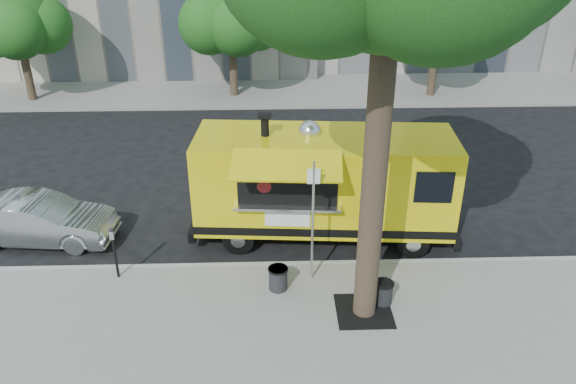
% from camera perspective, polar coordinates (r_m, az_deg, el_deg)
% --- Properties ---
extents(ground, '(120.00, 120.00, 0.00)m').
position_cam_1_polar(ground, '(14.71, -4.11, -5.71)').
color(ground, black).
rests_on(ground, ground).
extents(sidewalk, '(60.00, 6.00, 0.15)m').
position_cam_1_polar(sidewalk, '(11.52, -4.77, -16.31)').
color(sidewalk, gray).
rests_on(sidewalk, ground).
extents(curb, '(60.00, 0.14, 0.16)m').
position_cam_1_polar(curb, '(13.90, -4.24, -7.55)').
color(curb, '#999993').
rests_on(curb, ground).
extents(far_sidewalk, '(60.00, 5.00, 0.15)m').
position_cam_1_polar(far_sidewalk, '(27.02, -3.22, 10.24)').
color(far_sidewalk, gray).
rests_on(far_sidewalk, ground).
extents(tree_well, '(1.20, 1.20, 0.02)m').
position_cam_1_polar(tree_well, '(12.50, 7.71, -11.88)').
color(tree_well, black).
rests_on(tree_well, sidewalk).
extents(far_tree_a, '(3.42, 3.42, 5.36)m').
position_cam_1_polar(far_tree_a, '(27.16, -25.98, 15.78)').
color(far_tree_a, '#33261C').
rests_on(far_tree_a, far_sidewalk).
extents(far_tree_b, '(3.60, 3.60, 5.50)m').
position_cam_1_polar(far_tree_b, '(25.42, -5.85, 17.77)').
color(far_tree_b, '#33261C').
rests_on(far_tree_b, far_sidewalk).
extents(far_tree_c, '(3.24, 3.24, 5.21)m').
position_cam_1_polar(far_tree_c, '(26.15, 15.16, 17.02)').
color(far_tree_c, '#33261C').
rests_on(far_tree_c, far_sidewalk).
extents(sign_post, '(0.28, 0.06, 3.00)m').
position_cam_1_polar(sign_post, '(12.44, 2.54, -2.36)').
color(sign_post, silver).
rests_on(sign_post, sidewalk).
extents(parking_meter, '(0.11, 0.11, 1.33)m').
position_cam_1_polar(parking_meter, '(13.53, -17.29, -5.34)').
color(parking_meter, black).
rests_on(parking_meter, sidewalk).
extents(food_truck, '(6.98, 3.40, 3.38)m').
position_cam_1_polar(food_truck, '(14.47, 3.55, 0.94)').
color(food_truck, yellow).
rests_on(food_truck, ground).
extents(sedan, '(3.96, 1.69, 1.27)m').
position_cam_1_polar(sedan, '(16.02, -23.90, -2.64)').
color(sedan, '#A8AAAF').
rests_on(sedan, ground).
extents(trash_bin_left, '(0.46, 0.46, 0.55)m').
position_cam_1_polar(trash_bin_left, '(12.85, -1.01, -8.70)').
color(trash_bin_left, black).
rests_on(trash_bin_left, sidewalk).
extents(trash_bin_right, '(0.44, 0.44, 0.53)m').
position_cam_1_polar(trash_bin_right, '(12.63, 9.65, -9.97)').
color(trash_bin_right, black).
rests_on(trash_bin_right, sidewalk).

